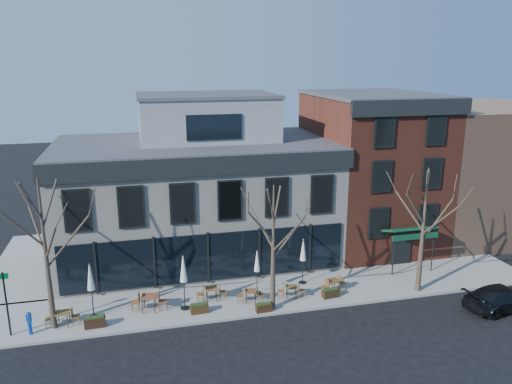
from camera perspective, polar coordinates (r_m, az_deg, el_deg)
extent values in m
plane|color=black|center=(31.38, -5.44, -10.62)|extent=(120.00, 120.00, 0.00)
cube|color=gray|center=(30.05, 1.45, -11.62)|extent=(33.50, 4.70, 0.15)
cube|color=gray|center=(37.34, -24.39, -7.54)|extent=(4.50, 12.00, 0.15)
cube|color=beige|center=(34.61, -6.84, -1.09)|extent=(18.00, 10.00, 8.00)
cube|color=#47474C|center=(33.72, -7.06, 5.53)|extent=(18.30, 10.30, 0.30)
cube|color=black|center=(28.82, -5.77, 2.94)|extent=(18.30, 0.25, 1.10)
cube|color=black|center=(33.98, -22.50, 3.71)|extent=(0.25, 10.30, 1.10)
cube|color=black|center=(30.56, -5.51, -7.45)|extent=(17.20, 0.12, 3.00)
cube|color=black|center=(34.48, -21.70, -5.83)|extent=(0.12, 7.50, 3.00)
cube|color=gray|center=(34.61, -5.68, 8.41)|extent=(9.00, 6.50, 3.00)
cube|color=brown|center=(37.97, 12.95, 2.41)|extent=(8.00, 10.00, 11.00)
cube|color=#47474C|center=(37.19, 13.45, 10.78)|extent=(8.20, 10.20, 0.25)
cube|color=black|center=(32.77, 17.50, 9.19)|extent=(8.20, 0.25, 1.00)
cube|color=#0D3B22|center=(33.74, 17.11, -4.06)|extent=(3.20, 1.66, 0.67)
cube|color=black|center=(34.93, 16.24, -6.21)|extent=(1.40, 0.10, 2.50)
cube|color=#8C664C|center=(44.22, 24.00, 2.57)|extent=(12.00, 12.00, 10.00)
cone|color=#382B21|center=(26.96, -22.88, -6.71)|extent=(0.34, 0.34, 7.92)
cylinder|color=#382B21|center=(26.78, -20.68, -5.32)|extent=(2.23, 0.50, 2.48)
cylinder|color=#382B21|center=(27.61, -23.73, -4.02)|extent=(1.03, 2.05, 2.14)
cylinder|color=#382B21|center=(26.34, -25.12, -3.89)|extent=(1.80, 0.75, 2.21)
cylinder|color=#382B21|center=(25.68, -22.41, -5.48)|extent=(1.03, 2.04, 2.28)
cone|color=#382B21|center=(26.98, 1.97, -6.46)|extent=(0.34, 0.34, 7.04)
cylinder|color=#382B21|center=(27.21, 3.82, -5.15)|extent=(2.00, 0.46, 2.21)
cylinder|color=#382B21|center=(27.34, 0.69, -4.11)|extent=(0.93, 1.84, 1.91)
cylinder|color=#382B21|center=(26.07, 0.57, -4.01)|extent=(1.61, 0.68, 1.97)
cylinder|color=#382B21|center=(26.02, 3.35, -5.33)|extent=(0.93, 1.83, 2.03)
cone|color=#382B21|center=(30.48, 18.53, -4.26)|extent=(0.34, 0.34, 7.48)
cylinder|color=#382B21|center=(30.99, 20.02, -3.03)|extent=(2.12, 0.48, 2.35)
cylinder|color=#382B21|center=(30.70, 17.11, -2.09)|extent=(0.98, 1.94, 2.03)
cylinder|color=#382B21|center=(29.40, 17.75, -1.91)|extent=(1.71, 0.71, 2.09)
cylinder|color=#382B21|center=(29.71, 20.29, -3.10)|extent=(0.98, 1.94, 2.16)
cylinder|color=black|center=(27.97, -26.61, -11.40)|extent=(0.10, 0.10, 3.40)
cube|color=#005926|center=(27.38, -26.98, -8.57)|extent=(0.50, 0.04, 0.30)
imported|color=black|center=(31.49, 26.40, -10.77)|extent=(4.89, 2.46, 1.36)
cylinder|color=#0C3EA7|center=(28.26, -24.41, -13.97)|extent=(0.19, 0.19, 0.66)
cube|color=#0C3EA7|center=(28.00, -24.54, -12.95)|extent=(0.24, 0.21, 0.47)
cone|color=#0C3EA7|center=(27.88, -24.60, -12.43)|extent=(0.25, 0.25, 0.11)
cube|color=brown|center=(28.26, -21.27, -12.72)|extent=(0.75, 0.75, 0.04)
cylinder|color=black|center=(28.25, -21.88, -13.64)|extent=(0.04, 0.04, 0.72)
cylinder|color=black|center=(28.13, -20.74, -13.65)|extent=(0.04, 0.04, 0.72)
cylinder|color=black|center=(28.73, -21.65, -13.12)|extent=(0.04, 0.04, 0.72)
cylinder|color=black|center=(28.61, -20.53, -13.12)|extent=(0.04, 0.04, 0.72)
cube|color=brown|center=(28.40, -12.15, -11.59)|extent=(0.92, 0.92, 0.05)
cylinder|color=black|center=(28.36, -12.84, -12.64)|extent=(0.05, 0.05, 0.82)
cylinder|color=black|center=(28.27, -11.52, -12.65)|extent=(0.05, 0.05, 0.82)
cylinder|color=black|center=(28.92, -12.67, -12.05)|extent=(0.05, 0.05, 0.82)
cylinder|color=black|center=(28.84, -11.38, -12.06)|extent=(0.05, 0.05, 0.82)
cube|color=brown|center=(29.04, -5.11, -10.92)|extent=(0.71, 0.71, 0.04)
cylinder|color=black|center=(28.93, -5.58, -11.85)|extent=(0.04, 0.04, 0.71)
cylinder|color=black|center=(28.98, -4.48, -11.77)|extent=(0.04, 0.04, 0.71)
cylinder|color=black|center=(29.42, -5.71, -11.37)|extent=(0.04, 0.04, 0.71)
cylinder|color=black|center=(29.47, -4.62, -11.29)|extent=(0.04, 0.04, 0.71)
cube|color=brown|center=(28.75, -0.62, -11.26)|extent=(0.73, 0.73, 0.04)
cylinder|color=black|center=(28.66, -1.11, -12.10)|extent=(0.04, 0.04, 0.66)
cylinder|color=black|center=(28.69, -0.07, -12.07)|extent=(0.04, 0.04, 0.66)
cylinder|color=black|center=(29.12, -1.16, -11.65)|extent=(0.04, 0.04, 0.66)
cylinder|color=black|center=(29.15, -0.14, -11.61)|extent=(0.04, 0.04, 0.66)
cube|color=brown|center=(29.30, 4.07, -10.76)|extent=(0.78, 0.78, 0.04)
cylinder|color=black|center=(29.20, 3.58, -11.58)|extent=(0.04, 0.04, 0.66)
cylinder|color=black|center=(29.24, 4.61, -11.57)|extent=(0.04, 0.04, 0.66)
cylinder|color=black|center=(29.66, 3.52, -11.14)|extent=(0.04, 0.04, 0.66)
cylinder|color=black|center=(29.70, 4.53, -11.12)|extent=(0.04, 0.04, 0.66)
cube|color=brown|center=(30.26, 8.87, -9.97)|extent=(0.81, 0.81, 0.04)
cylinder|color=black|center=(30.07, 8.71, -10.88)|extent=(0.04, 0.04, 0.70)
cylinder|color=black|center=(30.36, 9.56, -10.66)|extent=(0.04, 0.04, 0.70)
cylinder|color=black|center=(30.47, 8.12, -10.50)|extent=(0.04, 0.04, 0.70)
cylinder|color=black|center=(30.75, 8.97, -10.28)|extent=(0.04, 0.04, 0.70)
cylinder|color=black|center=(28.82, -18.02, -13.40)|extent=(0.49, 0.49, 0.07)
cylinder|color=black|center=(28.28, -18.22, -11.26)|extent=(0.06, 0.06, 2.47)
cone|color=beige|center=(27.82, -18.41, -9.18)|extent=(0.40, 0.40, 1.46)
cylinder|color=black|center=(28.60, -8.12, -12.99)|extent=(0.50, 0.50, 0.07)
cylinder|color=black|center=(28.05, -8.22, -10.80)|extent=(0.06, 0.06, 2.50)
cone|color=silver|center=(27.58, -8.30, -8.67)|extent=(0.41, 0.41, 1.48)
cylinder|color=black|center=(30.02, 0.12, -11.42)|extent=(0.43, 0.43, 0.06)
cylinder|color=black|center=(29.57, 0.12, -9.61)|extent=(0.05, 0.05, 2.14)
cone|color=white|center=(29.17, 0.12, -7.87)|extent=(0.35, 0.35, 1.27)
cylinder|color=black|center=(31.38, 5.32, -10.26)|extent=(0.46, 0.46, 0.06)
cylinder|color=black|center=(30.91, 5.37, -8.38)|extent=(0.05, 0.05, 2.30)
cone|color=silver|center=(30.51, 5.41, -6.57)|extent=(0.38, 0.38, 1.36)
cube|color=black|center=(27.78, -17.93, -13.99)|extent=(1.07, 0.46, 0.52)
cube|color=#1E3314|center=(27.65, -17.98, -13.47)|extent=(0.96, 0.38, 0.08)
cube|color=#332511|center=(27.99, -6.49, -13.11)|extent=(0.99, 0.43, 0.49)
cube|color=#1E3314|center=(27.87, -6.50, -12.63)|extent=(0.89, 0.35, 0.08)
cube|color=#331F11|center=(27.96, 0.89, -13.09)|extent=(0.90, 0.40, 0.44)
cube|color=#1E3314|center=(27.85, 0.89, -12.66)|extent=(0.81, 0.33, 0.07)
cube|color=black|center=(29.76, 8.52, -11.39)|extent=(1.00, 0.49, 0.48)
cube|color=#1E3314|center=(29.64, 8.54, -10.94)|extent=(0.90, 0.41, 0.08)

